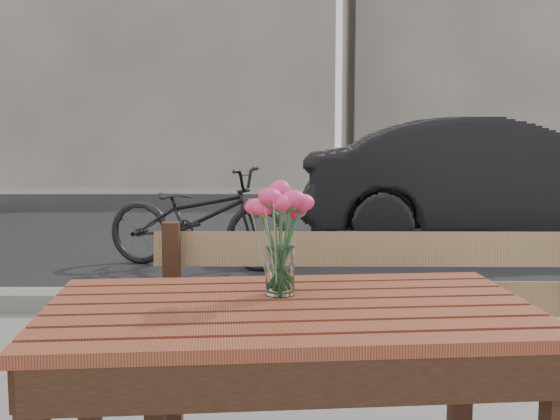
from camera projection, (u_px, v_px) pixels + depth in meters
name	position (u px, v px, depth m)	size (l,w,h in m)	color
street	(294.00, 250.00, 6.72)	(30.00, 8.12, 0.12)	black
backdrop_buildings	(292.00, 18.00, 15.57)	(15.50, 4.00, 8.00)	slate
main_table	(290.00, 352.00, 1.79)	(1.28, 0.82, 0.76)	maroon
main_bench	(380.00, 331.00, 2.23)	(1.48, 0.46, 0.92)	olive
main_vase	(280.00, 224.00, 1.86)	(0.17, 0.17, 0.31)	white
parked_car	(496.00, 182.00, 7.16)	(1.37, 3.94, 1.30)	black
bicycle	(198.00, 217.00, 5.99)	(0.58, 1.65, 0.87)	black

